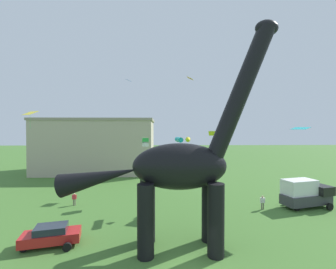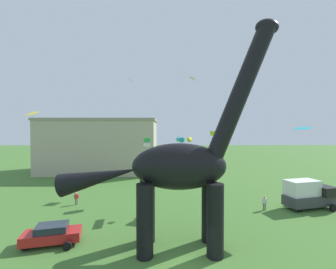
{
  "view_description": "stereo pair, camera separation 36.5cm",
  "coord_description": "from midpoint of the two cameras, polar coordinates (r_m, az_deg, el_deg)",
  "views": [
    {
      "loc": [
        -1.79,
        -13.62,
        8.87
      ],
      "look_at": [
        -1.24,
        5.2,
        8.51
      ],
      "focal_mm": 24.41,
      "sensor_mm": 36.0,
      "label": 1
    },
    {
      "loc": [
        -1.42,
        -13.63,
        8.87
      ],
      "look_at": [
        -1.24,
        5.2,
        8.51
      ],
      "focal_mm": 24.41,
      "sensor_mm": 36.0,
      "label": 2
    }
  ],
  "objects": [
    {
      "name": "dinosaur_sculpture",
      "position": [
        17.16,
        3.14,
        -7.95
      ],
      "size": [
        16.33,
        3.46,
        17.07
      ],
      "rotation": [
        0.0,
        0.0,
        -0.2
      ],
      "color": "black",
      "rests_on": "ground_plane"
    },
    {
      "name": "parked_sedan_left",
      "position": [
        21.22,
        -26.5,
        -21.35
      ],
      "size": [
        4.5,
        2.72,
        1.55
      ],
      "rotation": [
        0.0,
        0.0,
        0.24
      ],
      "color": "red",
      "rests_on": "ground_plane"
    },
    {
      "name": "parked_box_truck",
      "position": [
        31.14,
        31.85,
        -12.48
      ],
      "size": [
        5.94,
        3.41,
        3.2
      ],
      "rotation": [
        0.0,
        0.0,
        0.25
      ],
      "color": "#38383D",
      "rests_on": "ground_plane"
    },
    {
      "name": "person_vendor_side",
      "position": [
        30.07,
        -21.59,
        -14.37
      ],
      "size": [
        0.55,
        0.24,
        1.47
      ],
      "rotation": [
        0.0,
        0.0,
        4.57
      ],
      "color": "#6B6056",
      "rests_on": "ground_plane"
    },
    {
      "name": "person_photographer",
      "position": [
        28.46,
        23.29,
        -15.16
      ],
      "size": [
        0.58,
        0.26,
        1.56
      ],
      "rotation": [
        0.0,
        0.0,
        5.2
      ],
      "color": "#6B6056",
      "rests_on": "ground_plane"
    },
    {
      "name": "kite_drifting",
      "position": [
        29.33,
        -4.93,
        -1.91
      ],
      "size": [
        0.89,
        0.89,
        1.07
      ],
      "color": "green"
    },
    {
      "name": "kite_far_right",
      "position": [
        31.39,
        16.66,
        5.11
      ],
      "size": [
        1.54,
        1.33,
        0.28
      ],
      "color": "red"
    },
    {
      "name": "kite_near_low",
      "position": [
        27.64,
        12.55,
        0.25
      ],
      "size": [
        1.86,
        1.5,
        2.15
      ],
      "color": "yellow"
    },
    {
      "name": "kite_mid_right",
      "position": [
        39.76,
        -8.99,
        13.18
      ],
      "size": [
        1.0,
        1.25,
        0.36
      ],
      "color": "#287AE5"
    },
    {
      "name": "kite_mid_left",
      "position": [
        27.38,
        -30.39,
        4.57
      ],
      "size": [
        1.71,
        1.54,
        1.84
      ],
      "color": "yellow"
    },
    {
      "name": "kite_high_left",
      "position": [
        39.57,
        6.39,
        13.77
      ],
      "size": [
        1.27,
        1.56,
        0.47
      ],
      "color": "orange"
    },
    {
      "name": "kite_apex",
      "position": [
        25.86,
        30.92,
        1.35
      ],
      "size": [
        1.78,
        1.9,
        0.24
      ],
      "color": "#19B2B7"
    },
    {
      "name": "kite_high_right",
      "position": [
        26.45,
        3.98,
        -1.3
      ],
      "size": [
        1.88,
        2.12,
        0.6
      ],
      "color": "#19B2B7"
    },
    {
      "name": "background_building_block",
      "position": [
        51.54,
        -15.95,
        -2.56
      ],
      "size": [
        23.56,
        13.58,
        11.2
      ],
      "color": "#B7A893",
      "rests_on": "ground_plane"
    }
  ]
}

